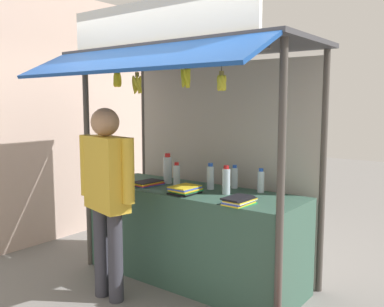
{
  "coord_description": "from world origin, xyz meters",
  "views": [
    {
      "loc": [
        2.43,
        -3.19,
        1.73
      ],
      "look_at": [
        0.0,
        0.0,
        1.25
      ],
      "focal_mm": 39.47,
      "sensor_mm": 36.0,
      "label": 1
    }
  ],
  "objects_px": {
    "banana_bunch_leftmost": "(186,78)",
    "banana_bunch_inner_left": "(221,82)",
    "water_bottle_left": "(261,181)",
    "magazine_stack_far_right": "(239,201)",
    "water_bottle_far_left": "(177,175)",
    "water_bottle_rear_center": "(168,169)",
    "water_bottle_back_left": "(235,177)",
    "banana_bunch_inner_right": "(117,80)",
    "banana_bunch_rightmost": "(137,84)",
    "magazine_stack_center": "(185,190)",
    "vendor_person": "(107,186)",
    "water_bottle_back_right": "(210,177)",
    "water_bottle_front_right": "(226,181)",
    "magazine_stack_right": "(148,183)"
  },
  "relations": [
    {
      "from": "water_bottle_front_right",
      "to": "banana_bunch_inner_left",
      "type": "bearing_deg",
      "value": -61.93
    },
    {
      "from": "water_bottle_back_left",
      "to": "banana_bunch_inner_left",
      "type": "xyz_separation_m",
      "value": [
        0.34,
        -0.76,
        0.88
      ]
    },
    {
      "from": "water_bottle_back_right",
      "to": "water_bottle_left",
      "type": "bearing_deg",
      "value": 20.55
    },
    {
      "from": "water_bottle_back_left",
      "to": "water_bottle_far_left",
      "type": "height_order",
      "value": "water_bottle_far_left"
    },
    {
      "from": "water_bottle_far_left",
      "to": "magazine_stack_center",
      "type": "relative_size",
      "value": 0.83
    },
    {
      "from": "water_bottle_back_right",
      "to": "vendor_person",
      "type": "xyz_separation_m",
      "value": [
        -0.47,
        -0.9,
        -0.0
      ]
    },
    {
      "from": "banana_bunch_leftmost",
      "to": "vendor_person",
      "type": "bearing_deg",
      "value": -152.94
    },
    {
      "from": "water_bottle_front_right",
      "to": "water_bottle_far_left",
      "type": "height_order",
      "value": "water_bottle_front_right"
    },
    {
      "from": "magazine_stack_far_right",
      "to": "magazine_stack_right",
      "type": "xyz_separation_m",
      "value": [
        -1.18,
        0.16,
        -0.01
      ]
    },
    {
      "from": "water_bottle_front_right",
      "to": "magazine_stack_far_right",
      "type": "height_order",
      "value": "water_bottle_front_right"
    },
    {
      "from": "water_bottle_far_left",
      "to": "water_bottle_back_right",
      "type": "bearing_deg",
      "value": 13.41
    },
    {
      "from": "water_bottle_back_right",
      "to": "water_bottle_front_right",
      "type": "bearing_deg",
      "value": -21.67
    },
    {
      "from": "magazine_stack_far_right",
      "to": "vendor_person",
      "type": "xyz_separation_m",
      "value": [
        -1.01,
        -0.53,
        0.09
      ]
    },
    {
      "from": "water_bottle_back_right",
      "to": "magazine_stack_far_right",
      "type": "xyz_separation_m",
      "value": [
        0.55,
        -0.37,
        -0.09
      ]
    },
    {
      "from": "water_bottle_back_left",
      "to": "banana_bunch_leftmost",
      "type": "xyz_separation_m",
      "value": [
        -0.0,
        -0.76,
        0.93
      ]
    },
    {
      "from": "water_bottle_far_left",
      "to": "banana_bunch_inner_right",
      "type": "xyz_separation_m",
      "value": [
        -0.3,
        -0.5,
        0.93
      ]
    },
    {
      "from": "magazine_stack_far_right",
      "to": "banana_bunch_inner_right",
      "type": "distance_m",
      "value": 1.58
    },
    {
      "from": "water_bottle_back_left",
      "to": "water_bottle_back_right",
      "type": "relative_size",
      "value": 0.9
    },
    {
      "from": "water_bottle_rear_center",
      "to": "water_bottle_far_left",
      "type": "xyz_separation_m",
      "value": [
        0.18,
        -0.07,
        -0.03
      ]
    },
    {
      "from": "water_bottle_left",
      "to": "magazine_stack_far_right",
      "type": "xyz_separation_m",
      "value": [
        0.09,
        -0.54,
        -0.07
      ]
    },
    {
      "from": "magazine_stack_far_right",
      "to": "banana_bunch_inner_left",
      "type": "bearing_deg",
      "value": -102.33
    },
    {
      "from": "water_bottle_left",
      "to": "banana_bunch_rightmost",
      "type": "xyz_separation_m",
      "value": [
        -0.85,
        -0.76,
        0.89
      ]
    },
    {
      "from": "water_bottle_back_left",
      "to": "water_bottle_rear_center",
      "type": "xyz_separation_m",
      "value": [
        -0.69,
        -0.2,
        0.04
      ]
    },
    {
      "from": "water_bottle_back_left",
      "to": "water_bottle_far_left",
      "type": "relative_size",
      "value": 0.95
    },
    {
      "from": "magazine_stack_right",
      "to": "magazine_stack_center",
      "type": "xyz_separation_m",
      "value": [
        0.56,
        -0.09,
        0.02
      ]
    },
    {
      "from": "water_bottle_far_left",
      "to": "banana_bunch_inner_right",
      "type": "bearing_deg",
      "value": -120.78
    },
    {
      "from": "banana_bunch_rightmost",
      "to": "banana_bunch_leftmost",
      "type": "distance_m",
      "value": 0.55
    },
    {
      "from": "water_bottle_far_left",
      "to": "water_bottle_rear_center",
      "type": "bearing_deg",
      "value": 159.41
    },
    {
      "from": "magazine_stack_far_right",
      "to": "vendor_person",
      "type": "distance_m",
      "value": 1.15
    },
    {
      "from": "water_bottle_far_left",
      "to": "vendor_person",
      "type": "relative_size",
      "value": 0.14
    },
    {
      "from": "magazine_stack_right",
      "to": "banana_bunch_rightmost",
      "type": "height_order",
      "value": "banana_bunch_rightmost"
    },
    {
      "from": "water_bottle_front_right",
      "to": "water_bottle_rear_center",
      "type": "height_order",
      "value": "water_bottle_rear_center"
    },
    {
      "from": "banana_bunch_leftmost",
      "to": "banana_bunch_inner_left",
      "type": "distance_m",
      "value": 0.35
    },
    {
      "from": "water_bottle_far_left",
      "to": "magazine_stack_far_right",
      "type": "relative_size",
      "value": 0.82
    },
    {
      "from": "banana_bunch_leftmost",
      "to": "banana_bunch_inner_left",
      "type": "relative_size",
      "value": 0.89
    },
    {
      "from": "banana_bunch_rightmost",
      "to": "banana_bunch_inner_right",
      "type": "distance_m",
      "value": 0.26
    },
    {
      "from": "magazine_stack_center",
      "to": "banana_bunch_inner_left",
      "type": "height_order",
      "value": "banana_bunch_inner_left"
    },
    {
      "from": "banana_bunch_leftmost",
      "to": "magazine_stack_center",
      "type": "bearing_deg",
      "value": 129.6
    },
    {
      "from": "water_bottle_back_right",
      "to": "magazine_stack_far_right",
      "type": "relative_size",
      "value": 0.86
    },
    {
      "from": "magazine_stack_center",
      "to": "banana_bunch_inner_left",
      "type": "xyz_separation_m",
      "value": [
        0.57,
        -0.27,
        0.95
      ]
    },
    {
      "from": "water_bottle_left",
      "to": "banana_bunch_inner_right",
      "type": "xyz_separation_m",
      "value": [
        -1.11,
        -0.75,
        0.94
      ]
    },
    {
      "from": "water_bottle_front_right",
      "to": "water_bottle_back_right",
      "type": "xyz_separation_m",
      "value": [
        -0.24,
        0.1,
        -0.01
      ]
    },
    {
      "from": "banana_bunch_inner_left",
      "to": "water_bottle_front_right",
      "type": "bearing_deg",
      "value": 118.07
    },
    {
      "from": "water_bottle_rear_center",
      "to": "magazine_stack_center",
      "type": "xyz_separation_m",
      "value": [
        0.46,
        -0.29,
        -0.11
      ]
    },
    {
      "from": "magazine_stack_center",
      "to": "water_bottle_back_left",
      "type": "bearing_deg",
      "value": 65.12
    },
    {
      "from": "vendor_person",
      "to": "banana_bunch_leftmost",
      "type": "bearing_deg",
      "value": 40.58
    },
    {
      "from": "water_bottle_far_left",
      "to": "banana_bunch_inner_left",
      "type": "xyz_separation_m",
      "value": [
        0.85,
        -0.5,
        0.87
      ]
    },
    {
      "from": "water_bottle_rear_center",
      "to": "banana_bunch_inner_right",
      "type": "bearing_deg",
      "value": -102.07
    },
    {
      "from": "water_bottle_far_left",
      "to": "vendor_person",
      "type": "height_order",
      "value": "vendor_person"
    },
    {
      "from": "water_bottle_left",
      "to": "water_bottle_front_right",
      "type": "relative_size",
      "value": 0.85
    }
  ]
}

